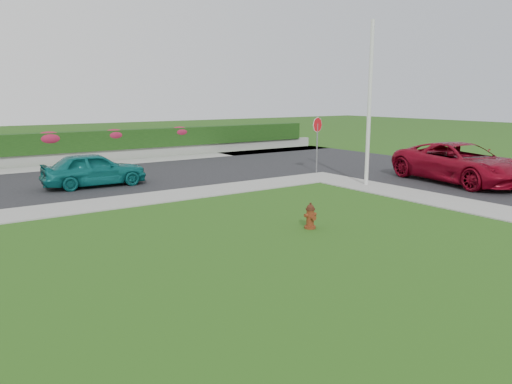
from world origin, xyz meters
TOP-DOWN VIEW (x-y plane):
  - ground at (0.00, 0.00)m, footprint 120.00×120.00m
  - street_right at (12.00, 4.00)m, footprint 8.00×32.00m
  - street_far at (-5.00, 14.00)m, footprint 26.00×8.00m
  - sidewalk_far at (-6.00, 9.00)m, footprint 24.00×2.00m
  - curb_corner at (7.00, 9.00)m, footprint 2.00×2.00m
  - sidewalk_beyond at (-1.00, 19.00)m, footprint 34.00×2.00m
  - retaining_wall at (-1.00, 20.50)m, footprint 34.00×0.40m
  - hedge at (-1.00, 20.60)m, footprint 32.00×0.90m
  - fire_hydrant at (0.79, 2.60)m, footprint 0.37×0.35m
  - suv_red at (10.75, 4.51)m, footprint 3.69×6.35m
  - sedan_teal at (-2.13, 12.46)m, footprint 4.13×1.85m
  - utility_pole at (7.16, 6.43)m, footprint 0.16×0.16m
  - stop_sign at (7.65, 10.04)m, footprint 0.71×0.19m
  - flower_clump_d at (-2.00, 20.50)m, footprint 1.46×0.94m
  - flower_clump_e at (1.53, 20.50)m, footprint 1.32×0.85m
  - flower_clump_f at (5.66, 20.50)m, footprint 1.30×0.83m

SIDE VIEW (x-z plane):
  - ground at x=0.00m, z-range 0.00..0.00m
  - street_right at x=12.00m, z-range 0.00..0.04m
  - street_far at x=-5.00m, z-range 0.00..0.04m
  - sidewalk_far at x=-6.00m, z-range 0.00..0.04m
  - curb_corner at x=7.00m, z-range 0.00..0.04m
  - sidewalk_beyond at x=-1.00m, z-range 0.00..0.04m
  - retaining_wall at x=-1.00m, z-range 0.00..0.60m
  - fire_hydrant at x=0.79m, z-range -0.02..0.71m
  - sedan_teal at x=-2.13m, z-range 0.04..1.42m
  - suv_red at x=10.75m, z-range 0.04..1.70m
  - hedge at x=-1.00m, z-range 0.60..1.70m
  - flower_clump_d at x=-2.00m, z-range 1.04..1.78m
  - flower_clump_e at x=1.53m, z-range 1.11..1.77m
  - flower_clump_f at x=5.66m, z-range 1.12..1.77m
  - stop_sign at x=7.65m, z-range 0.66..3.32m
  - utility_pole at x=7.16m, z-range 0.00..6.56m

